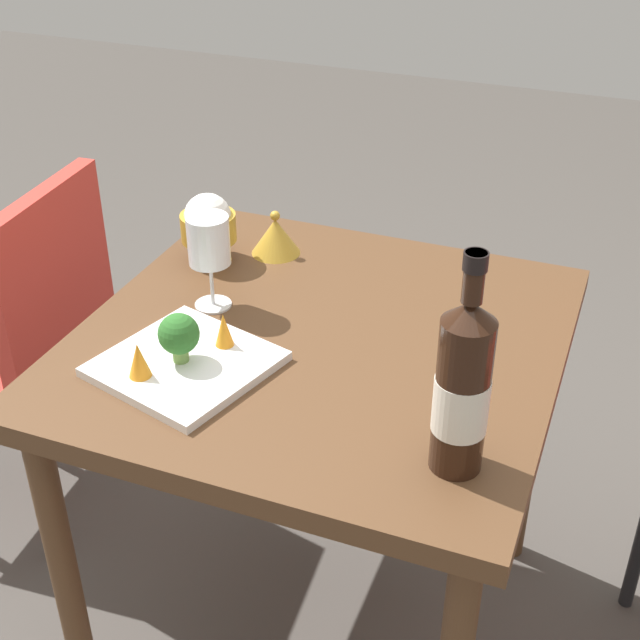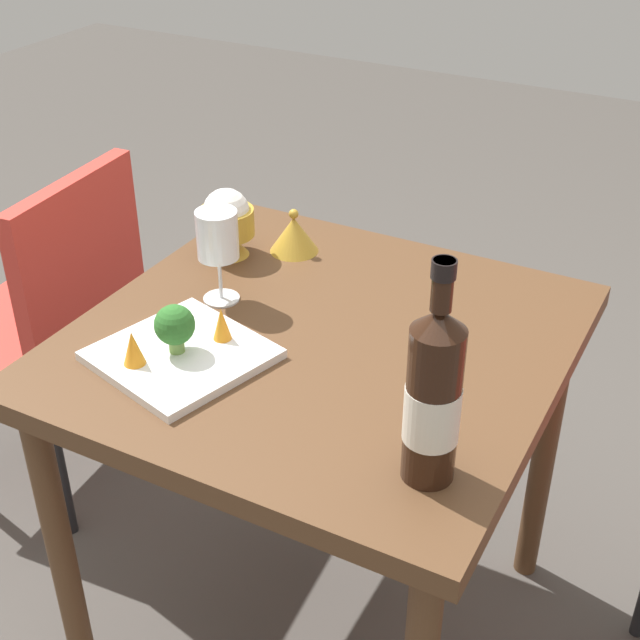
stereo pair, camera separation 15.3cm
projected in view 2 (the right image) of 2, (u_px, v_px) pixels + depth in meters
ground_plane at (320, 618)px, 1.93m from camera, size 8.00×8.00×0.00m
dining_table at (320, 379)px, 1.60m from camera, size 0.82×0.82×0.74m
chair_near_window at (61, 306)px, 2.03m from camera, size 0.43×0.43×0.85m
wine_bottle at (433, 397)px, 1.17m from camera, size 0.08×0.08×0.34m
wine_glass at (217, 237)px, 1.58m from camera, size 0.08×0.08×0.18m
rice_bowl at (227, 221)px, 1.77m from camera, size 0.11×0.11×0.14m
rice_bowl_lid at (294, 234)px, 1.80m from camera, size 0.10×0.10×0.09m
serving_plate at (181, 355)px, 1.48m from camera, size 0.31×0.31×0.02m
broccoli_floret at (175, 326)px, 1.45m from camera, size 0.07×0.07×0.09m
carrot_garnish_left at (222, 324)px, 1.49m from camera, size 0.03×0.03×0.06m
carrot_garnish_right at (133, 348)px, 1.43m from camera, size 0.04×0.04×0.06m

